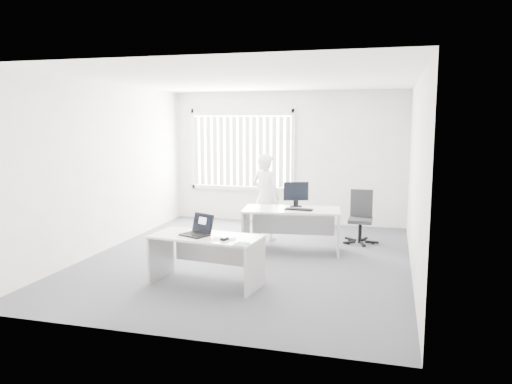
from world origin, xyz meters
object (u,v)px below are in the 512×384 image
(desk_near, at_px, (206,249))
(monitor, at_px, (296,194))
(office_chair, at_px, (360,227))
(desk_far, at_px, (292,221))
(laptop, at_px, (194,225))
(person, at_px, (266,196))

(desk_near, bearing_deg, monitor, 76.88)
(office_chair, relative_size, monitor, 2.24)
(desk_far, xyz_separation_m, laptop, (-0.92, -2.01, 0.28))
(office_chair, xyz_separation_m, monitor, (-1.05, -0.68, 0.65))
(desk_near, distance_m, desk_far, 2.11)
(desk_near, height_order, laptop, laptop)
(desk_near, height_order, desk_far, desk_far)
(desk_far, distance_m, monitor, 0.48)
(person, relative_size, laptop, 4.44)
(person, distance_m, monitor, 0.86)
(desk_far, bearing_deg, person, 123.33)
(desk_far, xyz_separation_m, person, (-0.64, 0.76, 0.27))
(desk_far, height_order, office_chair, office_chair)
(person, xyz_separation_m, monitor, (0.67, -0.53, 0.14))
(desk_near, xyz_separation_m, person, (0.14, 2.72, 0.32))
(person, bearing_deg, laptop, 105.68)
(monitor, bearing_deg, office_chair, 15.07)
(desk_far, height_order, laptop, laptop)
(desk_near, bearing_deg, person, 94.13)
(desk_near, distance_m, monitor, 2.38)
(desk_near, relative_size, laptop, 4.28)
(desk_near, height_order, office_chair, office_chair)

